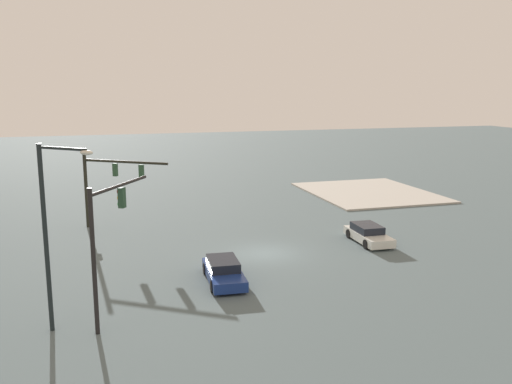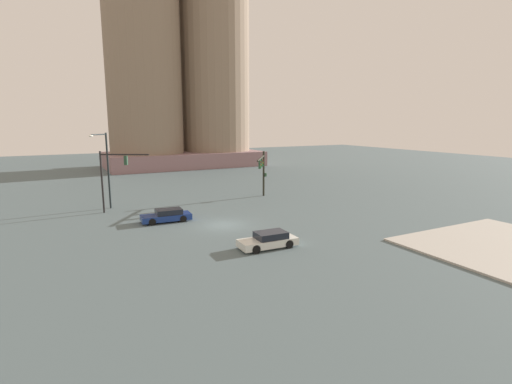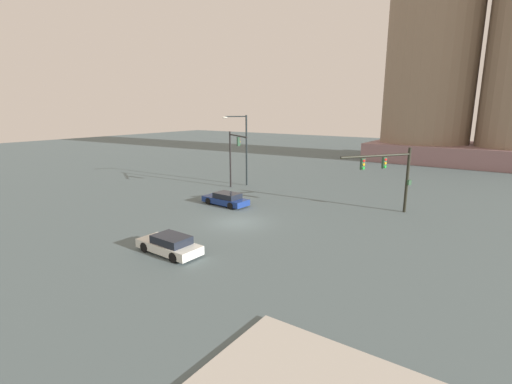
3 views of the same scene
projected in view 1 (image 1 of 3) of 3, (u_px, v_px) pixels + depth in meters
ground_plane at (265, 253)px, 35.54m from camera, size 188.53×188.53×0.00m
sidewalk_corner at (369, 192)px, 55.59m from camera, size 13.85×11.59×0.15m
traffic_signal_near_corner at (106, 178)px, 40.93m from camera, size 4.40×5.86×5.73m
traffic_signal_opposite_side at (106, 229)px, 24.30m from camera, size 4.47×2.82×6.45m
streetlamp_curved_arm at (51, 225)px, 23.31m from camera, size 2.06×2.31×8.26m
sedan_car_approaching at (368, 234)px, 38.00m from camera, size 4.55×2.02×1.21m
sedan_car_waiting_far at (224, 271)px, 30.38m from camera, size 4.76×2.12×1.21m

